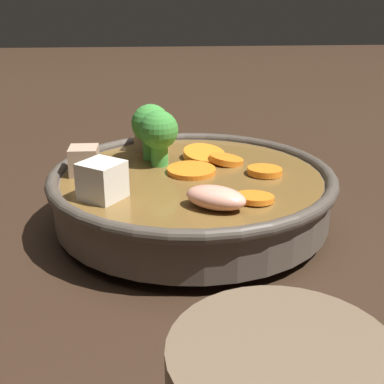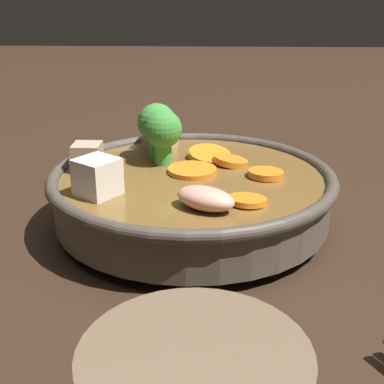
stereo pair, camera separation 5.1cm
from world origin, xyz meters
name	(u,v)px [view 1 (the left image)]	position (x,y,z in m)	size (l,w,h in m)	color
ground_plane	(192,225)	(0.00, 0.00, 0.00)	(3.00, 3.00, 0.00)	black
stirfry_bowl	(190,189)	(0.00, 0.00, 0.04)	(0.27, 0.27, 0.11)	#51473D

